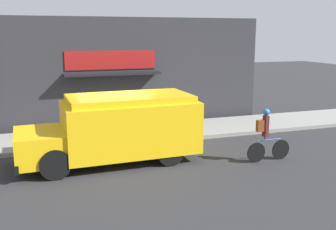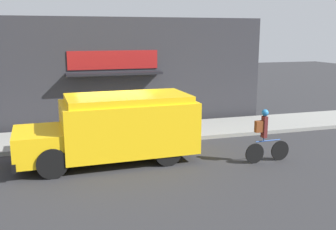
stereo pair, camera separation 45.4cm
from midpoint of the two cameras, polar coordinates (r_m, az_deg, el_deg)
The scene contains 6 objects.
ground_plane at distance 14.25m, azimuth -8.60°, elevation -4.70°, with size 70.00×70.00×0.00m, color #2B2B2D.
sidewalk at distance 15.55m, azimuth -9.54°, elevation -3.04°, with size 28.00×2.78×0.15m.
storefront at distance 16.92m, azimuth -10.77°, elevation 5.95°, with size 14.88×0.80×4.68m.
school_bus at distance 12.47m, azimuth -8.34°, elevation -1.82°, with size 5.60×2.71×2.11m.
cyclist at distance 12.73m, azimuth 13.08°, elevation -2.96°, with size 1.57×0.21×1.71m.
trash_bin at distance 15.44m, azimuth -12.45°, elevation -1.52°, with size 0.64×0.64×0.76m.
Camera 1 is at (-2.56, -13.39, 4.02)m, focal length 42.00 mm.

